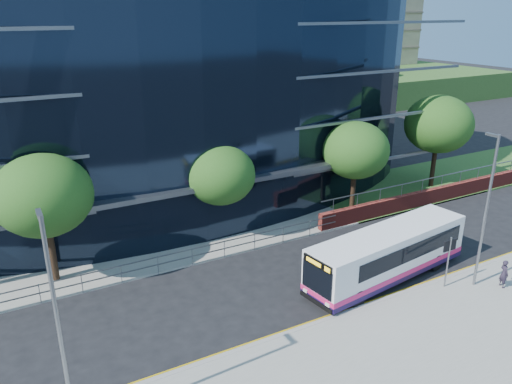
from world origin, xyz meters
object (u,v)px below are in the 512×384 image
streetlight_west (58,325)px  tree_far_a (43,196)px  tree_far_b (220,175)px  tree_far_c (356,150)px  city_bus (389,253)px  streetlight_east (486,208)px  pedestrian (504,274)px  tree_far_d (439,124)px  tree_dist_e (306,80)px  tree_dist_f (385,74)px  street_sign (449,252)px

streetlight_west → tree_far_a: bearing=84.9°
streetlight_west → tree_far_b: bearing=46.7°
tree_far_c → city_bus: tree_far_c is taller
tree_far_a → tree_far_c: 20.00m
tree_far_c → tree_far_b: bearing=177.1°
tree_far_b → streetlight_east: streetlight_east is taller
pedestrian → tree_far_d: bearing=-16.0°
tree_far_d → pedestrian: size_ratio=4.93×
streetlight_east → pedestrian: streetlight_east is taller
streetlight_west → tree_dist_e: bearing=48.0°
tree_far_b → tree_far_a: bearing=-177.1°
tree_dist_f → street_sign: bearing=-129.2°
tree_dist_f → pedestrian: (-32.91, -45.05, -3.31)m
tree_dist_f → streetlight_west: streetlight_west is taller
street_sign → tree_far_c: 11.14m
pedestrian → streetlight_west: bearing=105.9°
tree_far_d → city_bus: tree_far_d is taller
street_sign → tree_far_b: size_ratio=0.46×
city_bus → tree_far_b: bearing=115.7°
tree_far_b → tree_far_d: size_ratio=0.81×
tree_far_d → streetlight_east: streetlight_east is taller
tree_far_c → tree_dist_f: bearing=45.0°
tree_dist_f → pedestrian: size_ratio=4.01×
tree_far_a → tree_dist_f: (53.00, 33.00, -0.65)m
tree_far_c → tree_far_d: (9.00, 1.00, 0.65)m
tree_far_a → city_bus: tree_far_a is taller
street_sign → streetlight_west: streetlight_west is taller
tree_far_a → city_bus: 18.07m
streetlight_west → pedestrian: (21.09, -0.87, -3.54)m
tree_far_a → tree_dist_f: size_ratio=1.15×
streetlight_west → streetlight_east: size_ratio=1.00×
tree_far_d → streetlight_west: bearing=-157.9°
pedestrian → streetlight_east: bearing=69.5°
tree_far_b → city_bus: 10.83m
tree_far_d → tree_dist_f: (24.00, 32.00, -0.98)m
tree_far_d → tree_dist_e: (8.00, 30.00, -0.65)m
tree_far_b → city_bus: (5.70, -8.79, -2.75)m
tree_far_a → tree_far_d: bearing=2.0°
tree_dist_f → city_bus: bearing=-132.1°
tree_far_a → tree_dist_e: bearing=40.0°
streetlight_east → tree_far_d: bearing=50.6°
tree_far_b → tree_dist_f: same height
tree_far_a → tree_far_b: size_ratio=1.15×
tree_dist_f → streetlight_west: size_ratio=0.76×
tree_far_d → pedestrian: bearing=-124.3°
tree_far_b → streetlight_east: (9.00, -11.67, 0.23)m
street_sign → tree_far_a: bearing=148.8°
streetlight_east → tree_far_c: bearing=84.9°
tree_far_b → tree_far_d: 19.03m
streetlight_east → tree_dist_f: bearing=52.4°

